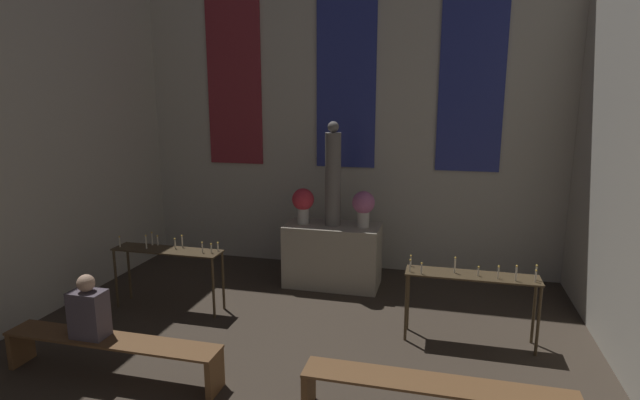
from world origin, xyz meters
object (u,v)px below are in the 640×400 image
at_px(candle_rack_right, 471,284).
at_px(person_seated, 89,310).
at_px(pew_back_left, 112,348).
at_px(altar, 333,255).
at_px(statue, 333,177).
at_px(candle_rack_left, 168,258).
at_px(pew_back_right, 436,394).
at_px(flower_vase_left, 303,202).
at_px(flower_vase_right, 363,205).

bearing_deg(candle_rack_right, person_seated, -156.03).
distance_m(candle_rack_right, pew_back_left, 4.08).
xyz_separation_m(altar, statue, (0.00, 0.00, 1.24)).
bearing_deg(altar, candle_rack_left, -144.74).
bearing_deg(pew_back_right, altar, 117.68).
height_order(candle_rack_left, candle_rack_right, candle_rack_right).
bearing_deg(flower_vase_left, pew_back_left, -110.53).
distance_m(candle_rack_left, pew_back_right, 4.08).
bearing_deg(pew_back_left, candle_rack_right, 25.33).
relative_size(pew_back_right, person_seated, 3.51).
xyz_separation_m(candle_rack_right, pew_back_left, (-3.67, -1.74, -0.40)).
bearing_deg(altar, candle_rack_right, -35.30).
bearing_deg(candle_rack_right, candle_rack_left, 179.95).
bearing_deg(candle_rack_right, pew_back_left, -154.67).
distance_m(flower_vase_left, pew_back_left, 3.51).
bearing_deg(statue, pew_back_right, -62.32).
bearing_deg(flower_vase_right, statue, 180.00).
bearing_deg(candle_rack_left, person_seated, -86.26).
bearing_deg(altar, statue, 0.00).
relative_size(statue, flower_vase_right, 2.88).
bearing_deg(statue, pew_back_left, -117.68).
xyz_separation_m(flower_vase_right, person_seated, (-2.37, -3.16, -0.58)).
xyz_separation_m(altar, pew_back_right, (1.66, -3.16, -0.15)).
height_order(flower_vase_left, pew_back_left, flower_vase_left).
relative_size(candle_rack_left, person_seated, 2.25).
xyz_separation_m(flower_vase_right, candle_rack_left, (-2.48, -1.42, -0.58)).
relative_size(flower_vase_left, person_seated, 0.80).
relative_size(altar, pew_back_right, 0.61).
relative_size(candle_rack_left, pew_back_right, 0.64).
bearing_deg(candle_rack_left, flower_vase_left, 42.78).
xyz_separation_m(statue, pew_back_right, (1.66, -3.16, -1.39)).
height_order(candle_rack_right, pew_back_right, candle_rack_right).
height_order(altar, person_seated, person_seated).
bearing_deg(candle_rack_right, flower_vase_right, 137.19).
bearing_deg(candle_rack_right, statue, 144.70).
bearing_deg(pew_back_right, flower_vase_left, 124.00).
distance_m(flower_vase_right, candle_rack_right, 2.17).
relative_size(flower_vase_right, pew_back_left, 0.23).
distance_m(altar, flower_vase_right, 0.95).
distance_m(statue, pew_back_right, 3.83).
distance_m(altar, candle_rack_left, 2.47).
bearing_deg(statue, flower_vase_right, 0.00).
height_order(candle_rack_left, person_seated, person_seated).
height_order(candle_rack_left, pew_back_right, candle_rack_left).
height_order(statue, pew_back_right, statue).
distance_m(statue, candle_rack_left, 2.65).
distance_m(flower_vase_left, person_seated, 3.51).
distance_m(pew_back_left, pew_back_right, 3.31).
bearing_deg(pew_back_right, candle_rack_left, 154.62).
distance_m(pew_back_left, person_seated, 0.46).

